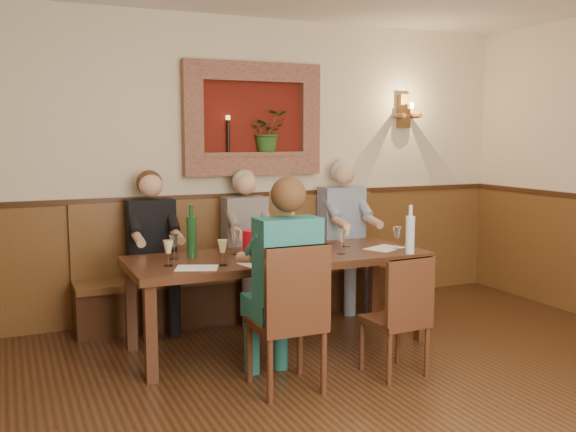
# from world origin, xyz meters

# --- Properties ---
(room_shell) EXTENTS (6.04, 6.04, 2.82)m
(room_shell) POSITION_xyz_m (0.00, 0.00, 1.89)
(room_shell) COLOR beige
(room_shell) RESTS_ON ground
(wainscoting) EXTENTS (6.02, 6.02, 1.15)m
(wainscoting) POSITION_xyz_m (0.00, -0.00, 0.59)
(wainscoting) COLOR brown
(wainscoting) RESTS_ON ground
(wall_niche) EXTENTS (1.36, 0.30, 1.06)m
(wall_niche) POSITION_xyz_m (0.24, 2.94, 1.81)
(wall_niche) COLOR #5C150D
(wall_niche) RESTS_ON ground
(wall_sconce) EXTENTS (0.25, 0.20, 0.35)m
(wall_sconce) POSITION_xyz_m (1.90, 2.93, 1.94)
(wall_sconce) COLOR brown
(wall_sconce) RESTS_ON ground
(dining_table) EXTENTS (2.40, 0.90, 0.75)m
(dining_table) POSITION_xyz_m (0.00, 1.85, 0.68)
(dining_table) COLOR #392011
(dining_table) RESTS_ON ground
(bench) EXTENTS (3.00, 0.45, 1.11)m
(bench) POSITION_xyz_m (0.00, 2.79, 0.33)
(bench) COLOR #381E0F
(bench) RESTS_ON ground
(chair_near_left) EXTENTS (0.45, 0.45, 1.01)m
(chair_near_left) POSITION_xyz_m (-0.31, 0.99, 0.29)
(chair_near_left) COLOR #392011
(chair_near_left) RESTS_ON ground
(chair_near_right) EXTENTS (0.41, 0.41, 0.87)m
(chair_near_right) POSITION_xyz_m (0.51, 0.92, 0.25)
(chair_near_right) COLOR #392011
(chair_near_right) RESTS_ON ground
(person_bench_left) EXTENTS (0.41, 0.50, 1.40)m
(person_bench_left) POSITION_xyz_m (-0.83, 2.69, 0.58)
(person_bench_left) COLOR black
(person_bench_left) RESTS_ON ground
(person_bench_mid) EXTENTS (0.40, 0.49, 1.38)m
(person_bench_mid) POSITION_xyz_m (0.05, 2.69, 0.57)
(person_bench_mid) COLOR #5E5755
(person_bench_mid) RESTS_ON ground
(person_bench_right) EXTENTS (0.44, 0.54, 1.46)m
(person_bench_right) POSITION_xyz_m (1.07, 2.69, 0.61)
(person_bench_right) COLOR navy
(person_bench_right) RESTS_ON ground
(person_chair_front) EXTENTS (0.42, 0.52, 1.44)m
(person_chair_front) POSITION_xyz_m (-0.31, 1.07, 0.59)
(person_chair_front) COLOR navy
(person_chair_front) RESTS_ON ground
(spittoon_bucket) EXTENTS (0.26, 0.26, 0.23)m
(spittoon_bucket) POSITION_xyz_m (-0.24, 1.75, 0.86)
(spittoon_bucket) COLOR red
(spittoon_bucket) RESTS_ON dining_table
(wine_bottle_green_a) EXTENTS (0.08, 0.08, 0.42)m
(wine_bottle_green_a) POSITION_xyz_m (0.07, 1.75, 0.92)
(wine_bottle_green_a) COLOR #19471E
(wine_bottle_green_a) RESTS_ON dining_table
(wine_bottle_green_b) EXTENTS (0.10, 0.10, 0.41)m
(wine_bottle_green_b) POSITION_xyz_m (-0.67, 2.04, 0.92)
(wine_bottle_green_b) COLOR #19471E
(wine_bottle_green_b) RESTS_ON dining_table
(water_bottle) EXTENTS (0.09, 0.09, 0.39)m
(water_bottle) POSITION_xyz_m (0.98, 1.46, 0.91)
(water_bottle) COLOR silver
(water_bottle) RESTS_ON dining_table
(tasting_sheet_a) EXTENTS (0.36, 0.31, 0.00)m
(tasting_sheet_a) POSITION_xyz_m (-0.75, 1.61, 0.75)
(tasting_sheet_a) COLOR white
(tasting_sheet_a) RESTS_ON dining_table
(tasting_sheet_b) EXTENTS (0.35, 0.27, 0.00)m
(tasting_sheet_b) POSITION_xyz_m (-0.01, 1.77, 0.75)
(tasting_sheet_b) COLOR white
(tasting_sheet_b) RESTS_ON dining_table
(tasting_sheet_c) EXTENTS (0.39, 0.34, 0.00)m
(tasting_sheet_c) POSITION_xyz_m (0.93, 1.75, 0.75)
(tasting_sheet_c) COLOR white
(tasting_sheet_c) RESTS_ON dining_table
(tasting_sheet_d) EXTENTS (0.35, 0.28, 0.00)m
(tasting_sheet_d) POSITION_xyz_m (-0.26, 1.57, 0.75)
(tasting_sheet_d) COLOR white
(tasting_sheet_d) RESTS_ON dining_table
(wine_glass_0) EXTENTS (0.08, 0.08, 0.19)m
(wine_glass_0) POSITION_xyz_m (-0.55, 1.62, 0.85)
(wine_glass_0) COLOR #E5CD89
(wine_glass_0) RESTS_ON dining_table
(wine_glass_1) EXTENTS (0.08, 0.08, 0.19)m
(wine_glass_1) POSITION_xyz_m (-0.92, 1.76, 0.85)
(wine_glass_1) COLOR #E5CD89
(wine_glass_1) RESTS_ON dining_table
(wine_glass_2) EXTENTS (0.08, 0.08, 0.19)m
(wine_glass_2) POSITION_xyz_m (-0.07, 1.68, 0.85)
(wine_glass_2) COLOR #E5CD89
(wine_glass_2) RESTS_ON dining_table
(wine_glass_3) EXTENTS (0.08, 0.08, 0.19)m
(wine_glass_3) POSITION_xyz_m (0.99, 1.67, 0.85)
(wine_glass_3) COLOR white
(wine_glass_3) RESTS_ON dining_table
(wine_glass_4) EXTENTS (0.08, 0.08, 0.19)m
(wine_glass_4) POSITION_xyz_m (0.47, 1.67, 0.85)
(wine_glass_4) COLOR white
(wine_glass_4) RESTS_ON dining_table
(wine_glass_5) EXTENTS (0.08, 0.08, 0.19)m
(wine_glass_5) POSITION_xyz_m (0.67, 1.95, 0.85)
(wine_glass_5) COLOR #E5CD89
(wine_glass_5) RESTS_ON dining_table
(wine_glass_6) EXTENTS (0.08, 0.08, 0.19)m
(wine_glass_6) POSITION_xyz_m (-0.31, 2.01, 0.85)
(wine_glass_6) COLOR white
(wine_glass_6) RESTS_ON dining_table
(wine_glass_7) EXTENTS (0.08, 0.08, 0.19)m
(wine_glass_7) POSITION_xyz_m (0.18, 1.96, 0.85)
(wine_glass_7) COLOR #E5CD89
(wine_glass_7) RESTS_ON dining_table
(wine_glass_8) EXTENTS (0.08, 0.08, 0.19)m
(wine_glass_8) POSITION_xyz_m (-0.20, 1.60, 0.85)
(wine_glass_8) COLOR #E5CD89
(wine_glass_8) RESTS_ON dining_table
(wine_glass_9) EXTENTS (0.08, 0.08, 0.19)m
(wine_glass_9) POSITION_xyz_m (-0.81, 2.01, 0.85)
(wine_glass_9) COLOR white
(wine_glass_9) RESTS_ON dining_table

